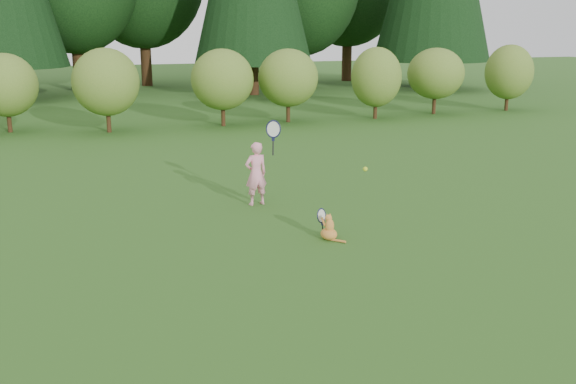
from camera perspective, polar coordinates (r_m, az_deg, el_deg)
name	(u,v)px	position (r m, az deg, el deg)	size (l,w,h in m)	color
ground	(293,250)	(9.72, 0.41, -5.22)	(100.00, 100.00, 0.00)	#2C5317
shrub_row	(164,85)	(21.92, -11.00, 9.35)	(28.00, 3.00, 2.80)	#557925
child	(257,172)	(12.03, -2.81, 1.78)	(0.68, 0.44, 1.80)	pink
cat	(329,226)	(10.18, 3.63, -3.03)	(0.37, 0.58, 0.58)	orange
tennis_ball	(365,169)	(10.01, 6.88, 2.04)	(0.07, 0.07, 0.07)	#C4E21A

